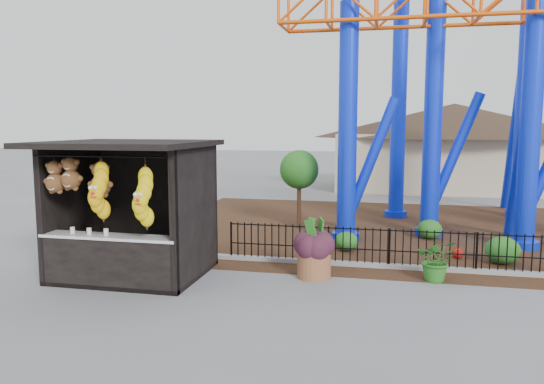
% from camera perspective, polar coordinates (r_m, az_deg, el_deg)
% --- Properties ---
extents(ground, '(120.00, 120.00, 0.00)m').
position_cam_1_polar(ground, '(10.84, -2.94, -11.51)').
color(ground, slate).
rests_on(ground, ground).
extents(mulch_bed, '(18.00, 12.00, 0.02)m').
position_cam_1_polar(mulch_bed, '(18.25, 16.32, -4.02)').
color(mulch_bed, '#331E11').
rests_on(mulch_bed, ground).
extents(curb, '(18.00, 0.18, 0.12)m').
position_cam_1_polar(curb, '(13.38, 17.65, -7.92)').
color(curb, gray).
rests_on(curb, ground).
extents(prize_booth, '(3.50, 3.40, 3.12)m').
position_cam_1_polar(prize_booth, '(12.41, -15.32, -2.12)').
color(prize_booth, black).
rests_on(prize_booth, ground).
extents(picket_fence, '(12.20, 0.06, 1.00)m').
position_cam_1_polar(picket_fence, '(13.38, 21.58, -6.15)').
color(picket_fence, black).
rests_on(picket_fence, ground).
extents(roller_coaster, '(11.00, 6.37, 10.82)m').
position_cam_1_polar(roller_coaster, '(18.49, 20.61, 16.01)').
color(roller_coaster, '#0D2BE8').
rests_on(roller_coaster, ground).
extents(terracotta_planter, '(0.78, 0.78, 0.65)m').
position_cam_1_polar(terracotta_planter, '(12.27, 4.54, -7.68)').
color(terracotta_planter, brown).
rests_on(terracotta_planter, ground).
extents(planter_foliage, '(0.70, 0.70, 0.64)m').
position_cam_1_polar(planter_foliage, '(12.12, 4.57, -4.73)').
color(planter_foliage, '#351523').
rests_on(planter_foliage, terracotta_planter).
extents(potted_plant, '(0.92, 0.80, 0.98)m').
position_cam_1_polar(potted_plant, '(12.47, 17.31, -6.97)').
color(potted_plant, '#245E1B').
rests_on(potted_plant, ground).
extents(landscaping, '(8.43, 3.47, 0.69)m').
position_cam_1_polar(landscaping, '(15.52, 20.73, -5.07)').
color(landscaping, '#225B1A').
rests_on(landscaping, mulch_bed).
extents(pavilion, '(15.00, 15.00, 4.80)m').
position_cam_1_polar(pavilion, '(30.05, 18.96, 6.07)').
color(pavilion, '#BFAD8C').
rests_on(pavilion, ground).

